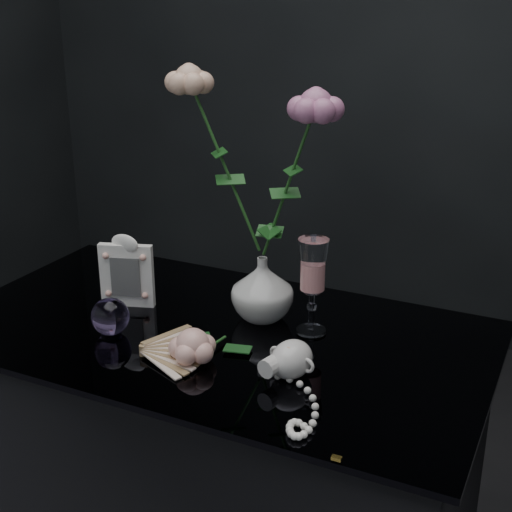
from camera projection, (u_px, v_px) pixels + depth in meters
The scene contains 9 objects.
table at pixel (217, 491), 1.51m from camera, with size 1.05×0.58×0.76m.
vase at pixel (262, 289), 1.40m from camera, with size 0.12×0.12×0.13m, color silver.
wine_glass at pixel (312, 287), 1.33m from camera, with size 0.06×0.06×0.19m, color white, non-canonical shape.
picture_frame at pixel (127, 270), 1.46m from camera, with size 0.12×0.09×0.16m, color white, non-canonical shape.
paperweight at pixel (110, 317), 1.35m from camera, with size 0.07×0.07×0.07m, color #9A7AC6, non-canonical shape.
paper_fan at pixel (143, 349), 1.28m from camera, with size 0.23×0.18×0.02m, color beige, non-canonical shape.
loose_rose at pixel (193, 346), 1.25m from camera, with size 0.14×0.19×0.06m, color #F9AEA0, non-canonical shape.
pearl_jar at pixel (292, 358), 1.20m from camera, with size 0.23×0.24×0.07m, color silver, non-canonical shape.
roses at pixel (254, 157), 1.32m from camera, with size 0.32×0.11×0.41m.
Camera 1 is at (0.61, -1.03, 1.38)m, focal length 50.00 mm.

